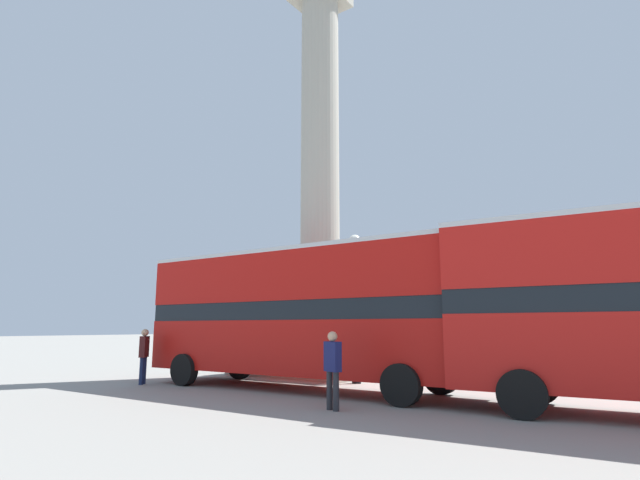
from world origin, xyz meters
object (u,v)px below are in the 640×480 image
Objects in this scene: bus_a at (304,312)px; equestrian_statue at (242,332)px; pedestrian_by_plinth at (333,365)px; monument_column at (320,241)px; pedestrian_near_lamp at (144,353)px; street_lamp at (355,294)px.

bus_a is 1.90× the size of equestrian_statue.
monument_column is at bearing -32.86° from pedestrian_by_plinth.
pedestrian_by_plinth is at bearing -44.11° from equestrian_statue.
pedestrian_near_lamp reaches higher than pedestrian_by_plinth.
equestrian_statue reaches higher than pedestrian_by_plinth.
equestrian_statue is at bearing 150.28° from street_lamp.
monument_column reaches higher than equestrian_statue.
street_lamp reaches higher than bus_a.
monument_column is 3.71× the size of street_lamp.
equestrian_statue reaches higher than street_lamp.
pedestrian_by_plinth is at bearing 48.93° from pedestrian_near_lamp.
equestrian_statue is (-11.81, 9.36, -0.78)m from bus_a.
pedestrian_by_plinth is (5.51, -7.18, -4.45)m from monument_column.
pedestrian_by_plinth is (2.42, -4.96, -1.98)m from street_lamp.
street_lamp is (12.19, -6.96, 1.44)m from equestrian_statue.
street_lamp is 2.82× the size of pedestrian_near_lamp.
pedestrian_near_lamp is (-5.56, -4.34, -1.95)m from street_lamp.
equestrian_statue is at bearing 140.08° from bus_a.
bus_a reaches higher than pedestrian_by_plinth.
monument_column reaches higher than pedestrian_near_lamp.
pedestrian_near_lamp is at bearing -110.60° from monument_column.
equestrian_statue is 14.11m from street_lamp.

